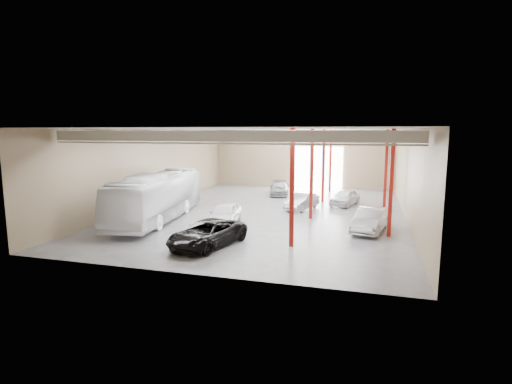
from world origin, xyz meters
The scene contains 8 objects.
depot_shell centered at (0.13, 0.48, 4.98)m, with size 22.12×32.12×7.06m.
coach_bus centered at (-7.61, -5.55, 1.82)m, with size 3.06×13.06×3.64m, color white.
black_sedan centered at (-1.02, -11.37, 0.77)m, with size 2.57×5.57×1.55m, color black.
car_row_a centered at (-2.00, -5.88, 0.82)m, with size 1.94×4.83×1.65m, color white.
car_row_b centered at (2.50, 1.50, 0.71)m, with size 1.50×4.30×1.42m, color #9F9EA3.
car_row_c centered at (-1.26, 9.00, 0.70)m, with size 1.95×4.80×1.39m, color slate.
car_right_near centered at (8.30, -4.95, 0.81)m, with size 1.72×4.94×1.63m, color silver.
car_right_far centered at (6.02, 4.69, 0.75)m, with size 1.76×4.38×1.49m, color silver.
Camera 1 is at (8.14, -32.83, 6.81)m, focal length 28.00 mm.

